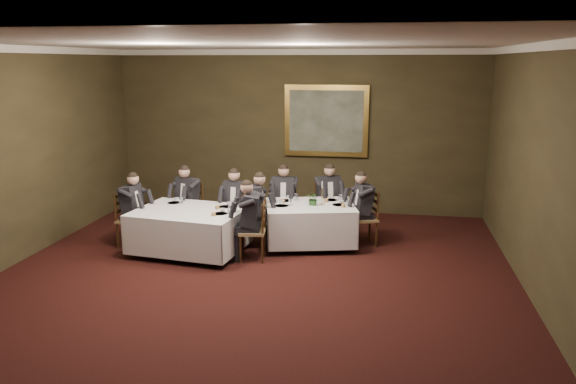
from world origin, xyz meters
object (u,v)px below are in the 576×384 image
(chair_main_backleft, at_px, (284,219))
(diner_sec_endleft, at_px, (131,219))
(chair_main_backright, at_px, (327,218))
(diner_main_endleft, at_px, (256,219))
(chair_sec_endleft, at_px, (132,231))
(diner_main_backright, at_px, (328,207))
(chair_sec_backright, at_px, (237,224))
(painting, at_px, (326,121))
(diner_sec_backleft, at_px, (189,209))
(diner_sec_backright, at_px, (237,213))
(chair_sec_endright, at_px, (253,243))
(candlestick, at_px, (322,196))
(table_second, at_px, (190,228))
(diner_sec_endright, at_px, (252,230))
(chair_main_endleft, at_px, (255,231))
(chair_sec_backleft, at_px, (190,220))
(centerpiece, at_px, (313,198))
(diner_main_backleft, at_px, (284,207))
(chair_main_endright, at_px, (364,229))
(table_main, at_px, (310,222))
(diner_main_endright, at_px, (364,217))

(chair_main_backleft, xyz_separation_m, diner_sec_endleft, (-2.54, -1.27, 0.23))
(chair_main_backright, height_order, diner_main_endleft, diner_main_endleft)
(chair_sec_endleft, bearing_deg, chair_main_backright, 117.63)
(diner_main_backright, bearing_deg, chair_sec_backright, -2.20)
(painting, bearing_deg, diner_main_endleft, -109.82)
(chair_main_backright, height_order, diner_sec_backleft, diner_sec_backleft)
(diner_main_backright, distance_m, diner_sec_backright, 1.77)
(chair_sec_endright, bearing_deg, diner_main_endleft, 1.95)
(diner_sec_backright, bearing_deg, candlestick, -172.65)
(table_second, distance_m, diner_sec_backright, 1.06)
(diner_sec_endright, relative_size, diner_sec_endleft, 1.00)
(diner_sec_backleft, xyz_separation_m, chair_sec_backright, (0.98, -0.11, -0.23))
(diner_main_backright, height_order, diner_sec_backright, same)
(chair_main_endleft, xyz_separation_m, diner_sec_endleft, (-2.18, -0.36, 0.23))
(chair_sec_backleft, bearing_deg, diner_sec_endleft, 69.76)
(chair_main_backright, xyz_separation_m, chair_sec_backleft, (-2.58, -0.62, 0.00))
(chair_main_backright, relative_size, chair_sec_endright, 1.00)
(chair_sec_endright, xyz_separation_m, centerpiece, (0.90, 0.84, 0.61))
(table_second, distance_m, diner_sec_backleft, 1.06)
(diner_main_backleft, bearing_deg, centerpiece, 130.94)
(diner_sec_backright, bearing_deg, chair_main_backright, -144.54)
(diner_sec_endright, bearing_deg, chair_main_endleft, 1.95)
(centerpiece, bearing_deg, diner_main_backright, 80.05)
(chair_sec_backleft, distance_m, diner_sec_backleft, 0.23)
(chair_main_backleft, bearing_deg, diner_main_backright, -169.10)
(candlestick, bearing_deg, diner_main_endleft, -166.58)
(diner_sec_backright, relative_size, diner_sec_endleft, 1.00)
(chair_sec_backleft, xyz_separation_m, diner_sec_endleft, (-0.77, -0.86, 0.23))
(chair_main_endright, distance_m, chair_sec_backleft, 3.32)
(chair_sec_endleft, bearing_deg, diner_main_backleft, 120.29)
(table_second, height_order, chair_main_backright, chair_main_backright)
(diner_sec_backleft, relative_size, chair_sec_endright, 1.35)
(table_main, xyz_separation_m, chair_sec_backleft, (-2.37, 0.26, -0.17))
(diner_sec_endleft, bearing_deg, chair_main_backright, 117.71)
(diner_main_endleft, xyz_separation_m, chair_main_endright, (1.91, 0.47, -0.23))
(centerpiece, bearing_deg, table_main, 150.64)
(painting, bearing_deg, table_second, -122.44)
(table_main, xyz_separation_m, chair_main_backright, (0.21, 0.88, -0.17))
(chair_main_endright, xyz_separation_m, painting, (-0.96, 2.17, 1.72))
(diner_sec_endleft, distance_m, painting, 4.59)
(diner_sec_backright, bearing_deg, diner_main_endright, -167.06)
(chair_sec_endleft, bearing_deg, diner_sec_endright, 86.96)
(chair_main_backleft, xyz_separation_m, candlestick, (0.80, -0.64, 0.64))
(diner_main_endleft, xyz_separation_m, centerpiece, (1.01, 0.20, 0.38))
(diner_main_backleft, xyz_separation_m, chair_sec_endright, (-0.24, -1.54, -0.23))
(diner_main_endright, bearing_deg, diner_sec_endright, 100.88)
(diner_main_endleft, distance_m, chair_sec_backleft, 1.52)
(table_second, relative_size, diner_sec_endleft, 1.48)
(centerpiece, xyz_separation_m, candlestick, (0.14, 0.08, 0.03))
(diner_main_endright, relative_size, chair_sec_endright, 1.35)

